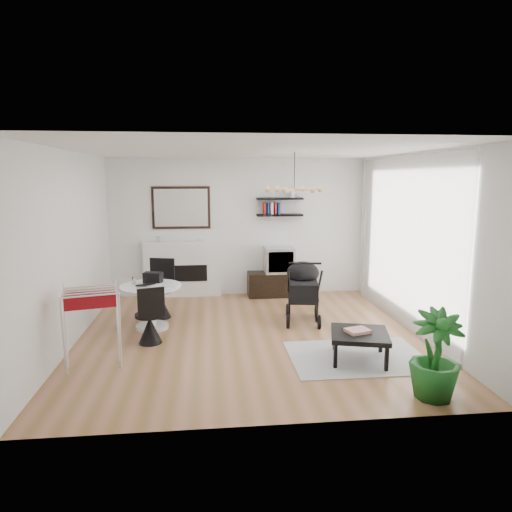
{
  "coord_description": "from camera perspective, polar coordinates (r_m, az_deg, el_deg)",
  "views": [
    {
      "loc": [
        -0.59,
        -6.47,
        2.33
      ],
      "look_at": [
        0.14,
        0.4,
        1.14
      ],
      "focal_mm": 32.0,
      "sensor_mm": 36.0,
      "label": 1
    }
  ],
  "objects": [
    {
      "name": "wall_right",
      "position": [
        7.23,
        19.32,
        1.47
      ],
      "size": [
        0.0,
        5.0,
        5.0
      ],
      "primitive_type": "plane",
      "rotation": [
        1.57,
        0.0,
        -1.57
      ],
      "color": "white",
      "rests_on": "floor"
    },
    {
      "name": "drying_rack",
      "position": [
        5.98,
        -19.81,
        -8.33
      ],
      "size": [
        0.8,
        0.77,
        1.0
      ],
      "rotation": [
        0.0,
        0.0,
        0.24
      ],
      "color": "white",
      "rests_on": "floor"
    },
    {
      "name": "chair_far",
      "position": [
        7.85,
        -11.97,
        -5.33
      ],
      "size": [
        0.49,
        0.51,
        0.98
      ],
      "rotation": [
        0.0,
        0.0,
        -0.24
      ],
      "color": "black",
      "rests_on": "floor"
    },
    {
      "name": "stroller",
      "position": [
        7.49,
        5.89,
        -4.65
      ],
      "size": [
        0.67,
        0.94,
        1.09
      ],
      "rotation": [
        0.0,
        0.0,
        -0.16
      ],
      "color": "black",
      "rests_on": "floor"
    },
    {
      "name": "wall_back",
      "position": [
        9.04,
        -2.27,
        3.58
      ],
      "size": [
        5.0,
        0.0,
        5.0
      ],
      "primitive_type": "plane",
      "rotation": [
        1.57,
        0.0,
        0.0
      ],
      "color": "white",
      "rests_on": "floor"
    },
    {
      "name": "drinking_glass",
      "position": [
        7.4,
        -15.04,
        -2.94
      ],
      "size": [
        0.06,
        0.06,
        0.1
      ],
      "primitive_type": "cylinder",
      "color": "white",
      "rests_on": "dining_table"
    },
    {
      "name": "tv_console",
      "position": [
        9.09,
        3.0,
        -3.51
      ],
      "size": [
        1.27,
        0.44,
        0.48
      ],
      "primitive_type": "cube",
      "color": "black",
      "rests_on": "floor"
    },
    {
      "name": "shelf_lower",
      "position": [
        8.98,
        2.97,
        5.14
      ],
      "size": [
        0.9,
        0.25,
        0.04
      ],
      "primitive_type": "cube",
      "color": "black",
      "rests_on": "wall_back"
    },
    {
      "name": "magazines",
      "position": [
        6.03,
        12.59,
        -9.1
      ],
      "size": [
        0.34,
        0.3,
        0.04
      ],
      "primitive_type": "cube",
      "rotation": [
        0.0,
        0.0,
        0.29
      ],
      "color": "#C54031",
      "rests_on": "coffee_table"
    },
    {
      "name": "sheer_curtain",
      "position": [
        7.37,
        17.96,
        1.7
      ],
      "size": [
        0.04,
        3.6,
        2.6
      ],
      "primitive_type": "cube",
      "color": "white",
      "rests_on": "wall_right"
    },
    {
      "name": "dining_table",
      "position": [
        7.28,
        -12.96,
        -5.39
      ],
      "size": [
        0.94,
        0.94,
        0.69
      ],
      "color": "white",
      "rests_on": "floor"
    },
    {
      "name": "ceiling",
      "position": [
        6.5,
        -0.85,
        13.08
      ],
      "size": [
        5.0,
        5.0,
        0.0
      ],
      "primitive_type": "plane",
      "color": "white",
      "rests_on": "wall_back"
    },
    {
      "name": "crt_tv",
      "position": [
        8.98,
        2.9,
        -0.49
      ],
      "size": [
        0.57,
        0.5,
        0.5
      ],
      "color": "#B8B8BA",
      "rests_on": "tv_console"
    },
    {
      "name": "black_bag",
      "position": [
        7.37,
        -12.76,
        -2.64
      ],
      "size": [
        0.31,
        0.24,
        0.17
      ],
      "primitive_type": "cube",
      "rotation": [
        0.0,
        0.0,
        -0.27
      ],
      "color": "black",
      "rests_on": "dining_table"
    },
    {
      "name": "wall_left",
      "position": [
        6.81,
        -22.26,
        0.81
      ],
      "size": [
        0.0,
        5.0,
        5.0
      ],
      "primitive_type": "plane",
      "rotation": [
        1.57,
        0.0,
        1.57
      ],
      "color": "white",
      "rests_on": "floor"
    },
    {
      "name": "chair_near",
      "position": [
        6.68,
        -13.1,
        -8.43
      ],
      "size": [
        0.44,
        0.45,
        0.85
      ],
      "rotation": [
        0.0,
        0.0,
        3.44
      ],
      "color": "black",
      "rests_on": "floor"
    },
    {
      "name": "rug",
      "position": [
        6.27,
        12.5,
        -12.2
      ],
      "size": [
        1.76,
        1.27,
        0.01
      ],
      "primitive_type": "cube",
      "color": "#9E9E9E",
      "rests_on": "floor"
    },
    {
      "name": "coffee_table",
      "position": [
        6.06,
        12.82,
        -9.66
      ],
      "size": [
        0.87,
        0.87,
        0.37
      ],
      "rotation": [
        0.0,
        0.0,
        -0.26
      ],
      "color": "black",
      "rests_on": "rug"
    },
    {
      "name": "pendant_lamp",
      "position": [
        6.89,
        4.8,
        8.28
      ],
      "size": [
        0.9,
        0.9,
        0.1
      ],
      "primitive_type": null,
      "color": "tan",
      "rests_on": "ceiling"
    },
    {
      "name": "fireplace",
      "position": [
        9.05,
        -9.17,
        -0.78
      ],
      "size": [
        1.5,
        0.17,
        2.16
      ],
      "color": "white",
      "rests_on": "floor"
    },
    {
      "name": "floor",
      "position": [
        6.9,
        -0.79,
        -9.93
      ],
      "size": [
        5.0,
        5.0,
        0.0
      ],
      "primitive_type": "plane",
      "color": "olive",
      "rests_on": "ground"
    },
    {
      "name": "newspaper",
      "position": [
        7.13,
        -11.86,
        -3.67
      ],
      "size": [
        0.45,
        0.41,
        0.01
      ],
      "primitive_type": "cube",
      "rotation": [
        0.0,
        0.0,
        0.29
      ],
      "color": "beige",
      "rests_on": "dining_table"
    },
    {
      "name": "potted_plant",
      "position": [
        5.27,
        21.53,
        -11.44
      ],
      "size": [
        0.61,
        0.61,
        0.96
      ],
      "primitive_type": "imported",
      "rotation": [
        0.0,
        0.0,
        -0.13
      ],
      "color": "#195A1C",
      "rests_on": "floor"
    },
    {
      "name": "laptop",
      "position": [
        7.16,
        -13.58,
        -3.63
      ],
      "size": [
        0.35,
        0.3,
        0.02
      ],
      "primitive_type": "imported",
      "rotation": [
        0.0,
        0.0,
        0.43
      ],
      "color": "black",
      "rests_on": "dining_table"
    },
    {
      "name": "shelf_upper",
      "position": [
        8.96,
        2.99,
        7.18
      ],
      "size": [
        0.9,
        0.25,
        0.04
      ],
      "primitive_type": "cube",
      "color": "black",
      "rests_on": "wall_back"
    }
  ]
}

